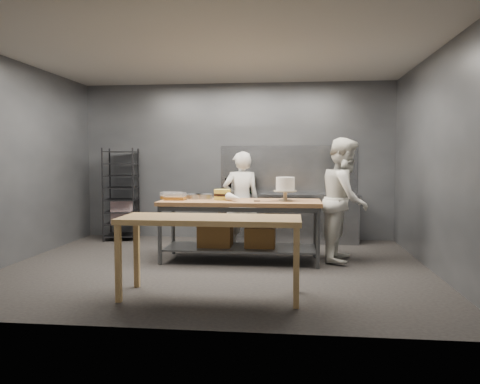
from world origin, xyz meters
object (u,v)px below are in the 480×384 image
(work_table, at_px, (238,223))
(near_counter, at_px, (210,225))
(frosted_cake_stand, at_px, (285,186))
(microwave, at_px, (241,185))
(chef_behind, at_px, (241,202))
(speed_rack, at_px, (121,195))
(chef_right, at_px, (345,200))
(layer_cake, at_px, (222,195))

(work_table, relative_size, near_counter, 1.20)
(work_table, bearing_deg, frosted_cake_stand, -3.05)
(microwave, bearing_deg, work_table, -85.10)
(chef_behind, bearing_deg, frosted_cake_stand, 120.95)
(speed_rack, bearing_deg, work_table, -34.26)
(work_table, height_order, microwave, microwave)
(chef_right, bearing_deg, speed_rack, 83.47)
(near_counter, relative_size, frosted_cake_stand, 5.64)
(work_table, distance_m, frosted_cake_stand, 0.92)
(chef_right, bearing_deg, near_counter, 154.41)
(near_counter, height_order, frosted_cake_stand, frosted_cake_stand)
(layer_cake, bearing_deg, chef_behind, 72.17)
(work_table, bearing_deg, speed_rack, 145.74)
(chef_right, relative_size, frosted_cake_stand, 5.24)
(near_counter, height_order, chef_right, chef_right)
(microwave, bearing_deg, speed_rack, -178.01)
(chef_right, distance_m, layer_cake, 1.86)
(near_counter, relative_size, layer_cake, 7.94)
(chef_behind, bearing_deg, near_counter, 75.61)
(speed_rack, bearing_deg, chef_behind, -21.23)
(frosted_cake_stand, height_order, layer_cake, frosted_cake_stand)
(near_counter, xyz_separation_m, speed_rack, (-2.36, 3.57, 0.04))
(chef_behind, relative_size, microwave, 3.07)
(near_counter, bearing_deg, chef_right, 50.88)
(chef_behind, distance_m, frosted_cake_stand, 1.11)
(microwave, bearing_deg, near_counter, -89.07)
(speed_rack, bearing_deg, microwave, 1.99)
(layer_cake, bearing_deg, microwave, 86.76)
(speed_rack, xyz_separation_m, frosted_cake_stand, (3.16, -1.71, 0.29))
(chef_behind, height_order, frosted_cake_stand, chef_behind)
(chef_behind, relative_size, chef_right, 0.90)
(chef_behind, relative_size, frosted_cake_stand, 4.70)
(microwave, relative_size, layer_cake, 2.15)
(speed_rack, distance_m, chef_behind, 2.60)
(work_table, xyz_separation_m, chef_right, (1.61, 0.19, 0.36))
(near_counter, relative_size, microwave, 3.69)
(speed_rack, bearing_deg, frosted_cake_stand, -28.37)
(chef_right, xyz_separation_m, frosted_cake_stand, (-0.89, -0.23, 0.22))
(work_table, distance_m, speed_rack, 2.98)
(chef_behind, height_order, microwave, chef_behind)
(chef_behind, xyz_separation_m, chef_right, (1.63, -0.54, 0.10))
(speed_rack, height_order, layer_cake, speed_rack)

